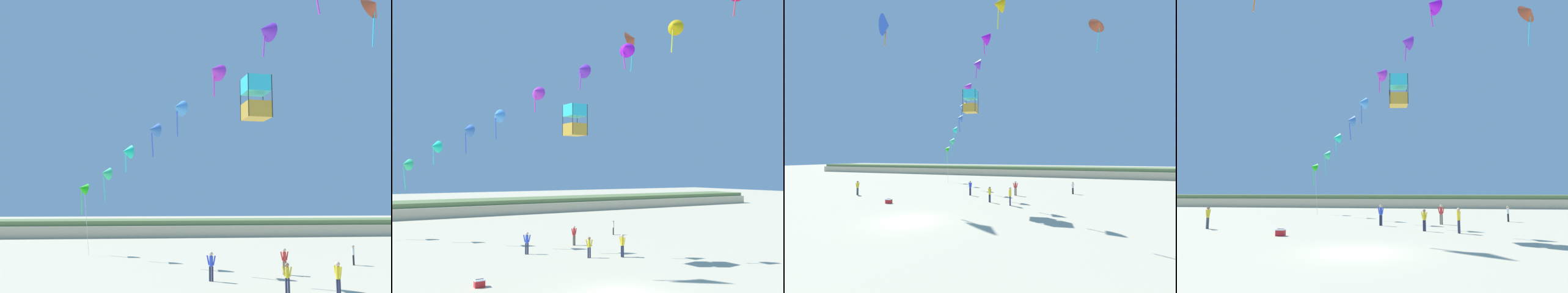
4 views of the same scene
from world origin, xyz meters
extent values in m
plane|color=beige|center=(0.00, 0.00, 0.00)|extent=(240.00, 240.00, 0.00)
cube|color=beige|center=(0.00, 47.29, 0.77)|extent=(120.00, 9.29, 1.53)
cube|color=#6B844C|center=(0.00, 47.29, 1.75)|extent=(120.00, 7.89, 0.88)
cylinder|color=#282D4C|center=(3.17, 9.29, 0.40)|extent=(0.12, 0.12, 0.79)
cylinder|color=#282D4C|center=(3.28, 9.21, 0.40)|extent=(0.12, 0.12, 0.79)
cylinder|color=yellow|center=(3.22, 9.25, 1.08)|extent=(0.21, 0.21, 0.56)
cylinder|color=yellow|center=(3.08, 9.36, 1.12)|extent=(0.20, 0.18, 0.53)
cylinder|color=yellow|center=(3.37, 9.14, 1.12)|extent=(0.20, 0.18, 0.53)
sphere|color=#9E7051|center=(3.22, 9.25, 1.47)|extent=(0.22, 0.22, 0.22)
cylinder|color=#282D4C|center=(5.58, 8.19, 0.44)|extent=(0.13, 0.13, 0.87)
cylinder|color=#282D4C|center=(5.54, 8.34, 0.44)|extent=(0.13, 0.13, 0.87)
cylinder|color=yellow|center=(5.56, 8.26, 1.18)|extent=(0.23, 0.23, 0.62)
cylinder|color=yellow|center=(5.61, 8.07, 1.23)|extent=(0.14, 0.22, 0.59)
cylinder|color=yellow|center=(5.51, 8.45, 1.23)|extent=(0.14, 0.22, 0.59)
sphere|color=beige|center=(5.56, 8.26, 1.62)|extent=(0.24, 0.24, 0.24)
cylinder|color=#282D4C|center=(-0.43, 12.92, 0.44)|extent=(0.13, 0.13, 0.88)
cylinder|color=#282D4C|center=(-0.29, 12.84, 0.44)|extent=(0.13, 0.13, 0.88)
cylinder|color=blue|center=(-0.36, 12.88, 1.19)|extent=(0.23, 0.23, 0.62)
cylinder|color=blue|center=(-0.53, 12.97, 1.23)|extent=(0.22, 0.18, 0.59)
cylinder|color=blue|center=(-0.18, 12.78, 1.23)|extent=(0.22, 0.18, 0.59)
sphere|color=beige|center=(-0.36, 12.88, 1.62)|extent=(0.24, 0.24, 0.24)
cylinder|color=#474C56|center=(-13.34, 8.76, 0.42)|extent=(0.12, 0.12, 0.85)
cylinder|color=#474C56|center=(-13.35, 8.61, 0.42)|extent=(0.12, 0.12, 0.85)
cylinder|color=yellow|center=(-13.34, 8.69, 1.15)|extent=(0.22, 0.22, 0.60)
cylinder|color=yellow|center=(-13.34, 8.88, 1.19)|extent=(0.09, 0.20, 0.57)
cylinder|color=yellow|center=(-13.35, 8.50, 1.19)|extent=(0.09, 0.20, 0.57)
sphere|color=#9E7051|center=(-13.34, 8.69, 1.57)|extent=(0.23, 0.23, 0.23)
cylinder|color=black|center=(11.13, 18.14, 0.37)|extent=(0.11, 0.11, 0.75)
cylinder|color=black|center=(11.20, 18.25, 0.37)|extent=(0.11, 0.11, 0.75)
cylinder|color=white|center=(11.16, 18.20, 1.01)|extent=(0.20, 0.20, 0.53)
cylinder|color=white|center=(11.06, 18.06, 1.05)|extent=(0.16, 0.19, 0.50)
cylinder|color=white|center=(11.26, 18.33, 1.05)|extent=(0.16, 0.19, 0.50)
sphere|color=tan|center=(11.16, 18.20, 1.38)|extent=(0.20, 0.20, 0.20)
cylinder|color=#726656|center=(4.81, 14.65, 0.43)|extent=(0.13, 0.13, 0.86)
cylinder|color=#726656|center=(4.66, 14.62, 0.43)|extent=(0.13, 0.13, 0.86)
cylinder|color=red|center=(4.74, 14.63, 1.17)|extent=(0.23, 0.23, 0.61)
cylinder|color=red|center=(4.93, 14.67, 1.21)|extent=(0.22, 0.12, 0.58)
cylinder|color=red|center=(4.54, 14.60, 1.21)|extent=(0.22, 0.12, 0.58)
sphere|color=beige|center=(4.74, 14.63, 1.59)|extent=(0.23, 0.23, 0.23)
cone|color=#1DC715|center=(-10.65, 26.98, 5.97)|extent=(1.34, 1.41, 1.23)
cylinder|color=#39E55A|center=(-10.73, 27.11, 4.65)|extent=(0.15, 0.30, 2.19)
cone|color=#31D084|center=(-8.20, 23.83, 7.19)|extent=(1.29, 1.36, 1.16)
cylinder|color=#39E5BD|center=(-8.28, 23.95, 5.89)|extent=(0.33, 0.20, 2.16)
cone|color=#19DAAE|center=(-6.16, 20.70, 8.75)|extent=(1.15, 1.30, 1.10)
cylinder|color=#39E3E5|center=(-6.24, 20.83, 7.83)|extent=(0.14, 0.16, 1.41)
cone|color=#376DC2|center=(-4.00, 17.84, 10.07)|extent=(1.19, 1.32, 1.13)
cylinder|color=blue|center=(-4.09, 17.96, 8.96)|extent=(0.20, 0.25, 1.78)
cone|color=#4492E9|center=(-2.29, 14.78, 11.11)|extent=(1.23, 1.31, 1.11)
cylinder|color=blue|center=(-2.38, 14.91, 10.01)|extent=(0.13, 0.16, 1.76)
cone|color=#B130D1|center=(-0.22, 11.44, 12.68)|extent=(1.37, 1.39, 1.19)
cylinder|color=#E539DE|center=(-0.30, 11.56, 11.78)|extent=(0.08, 0.10, 1.37)
cone|color=purple|center=(2.13, 8.39, 14.04)|extent=(1.19, 1.33, 1.15)
cylinder|color=#AD39E5|center=(2.05, 8.51, 13.20)|extent=(0.17, 0.10, 1.23)
cone|color=#A313ED|center=(4.00, 5.37, 15.14)|extent=(1.36, 1.39, 1.19)
cylinder|color=#D439E5|center=(3.92, 5.49, 14.29)|extent=(0.20, 0.20, 1.27)
cone|color=gold|center=(6.05, 2.65, 16.25)|extent=(1.18, 1.31, 1.11)
cylinder|color=#DAE539|center=(5.97, 2.77, 15.25)|extent=(0.17, 0.14, 1.57)
cylinder|color=silver|center=(-10.11, 26.28, 3.00)|extent=(0.89, 1.39, 6.02)
cube|color=gold|center=(1.50, 8.30, 9.53)|extent=(1.43, 1.43, 0.87)
cube|color=#2DC9E5|center=(1.50, 8.30, 10.93)|extent=(1.43, 1.43, 0.87)
cylinder|color=black|center=(2.06, 9.01, 10.23)|extent=(0.04, 0.04, 2.26)
cylinder|color=black|center=(0.78, 8.86, 10.23)|extent=(0.04, 0.04, 2.26)
cylinder|color=black|center=(0.93, 7.58, 10.23)|extent=(0.04, 0.04, 2.26)
cylinder|color=black|center=(2.22, 7.73, 10.23)|extent=(0.04, 0.04, 2.26)
cone|color=#CA4F2C|center=(14.41, 19.19, 21.39)|extent=(2.55, 2.27, 2.29)
cone|color=#2DBCE5|center=(14.41, 19.19, 21.41)|extent=(1.43, 1.29, 1.27)
cylinder|color=#2DBCE5|center=(14.41, 19.19, 19.39)|extent=(0.42, 0.18, 3.35)
cone|color=blue|center=(-11.65, 11.22, 21.81)|extent=(2.95, 2.50, 2.79)
cone|color=orange|center=(-11.65, 11.22, 21.83)|extent=(1.65, 1.42, 1.54)
cylinder|color=orange|center=(-11.65, 11.22, 20.22)|extent=(0.30, 0.13, 2.38)
cube|color=red|center=(-6.05, 5.35, 0.18)|extent=(0.56, 0.40, 0.36)
cube|color=white|center=(-6.05, 5.35, 0.39)|extent=(0.58, 0.41, 0.06)
cylinder|color=black|center=(-6.05, 5.35, 0.45)|extent=(0.45, 0.03, 0.03)
camera|label=1|loc=(-3.59, -12.69, 4.82)|focal=38.00mm
camera|label=2|loc=(-12.31, -18.17, 6.39)|focal=38.00mm
camera|label=3|loc=(11.27, -16.17, 4.71)|focal=24.00mm
camera|label=4|loc=(2.98, -16.70, 2.89)|focal=32.00mm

